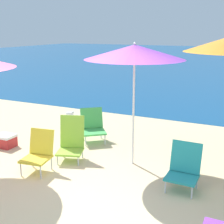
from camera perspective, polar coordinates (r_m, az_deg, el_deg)
The scene contains 8 objects.
ground_plane at distance 4.78m, azimuth -4.46°, elevation -15.48°, with size 60.00×60.00×0.00m, color beige.
beach_umbrella_purple at distance 5.39m, azimuth 4.14°, elevation 10.85°, with size 1.73×1.73×2.21m.
beach_chair_lime at distance 6.01m, azimuth -7.45°, elevation -5.08°, with size 0.60×0.62×0.83m.
beach_chair_teal at distance 5.02m, azimuth 13.03°, elevation -9.75°, with size 0.48×0.49×0.72m.
beach_chair_green at distance 6.93m, azimuth -3.56°, elevation -2.44°, with size 0.74×0.76×0.72m.
beach_chair_yellow at distance 5.62m, azimuth -13.23°, elevation -6.89°, with size 0.51×0.58×0.72m.
cooler_box at distance 6.99m, azimuth -18.91°, elevation -4.98°, with size 0.40×0.32×0.27m.
seagull at distance 8.74m, azimuth -7.70°, elevation -0.34°, with size 0.27×0.11×0.23m.
Camera 1 is at (2.09, -3.56, 2.41)m, focal length 50.00 mm.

